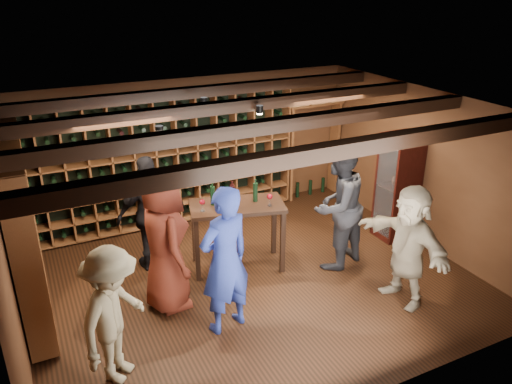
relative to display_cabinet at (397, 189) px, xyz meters
name	(u,v)px	position (x,y,z in m)	size (l,w,h in m)	color
ground	(253,280)	(-2.71, -0.20, -0.86)	(6.00, 6.00, 0.00)	black
room_shell	(251,115)	(-2.71, -0.15, 1.56)	(6.00, 6.00, 6.00)	brown
wine_rack_back	(166,162)	(-3.24, 2.13, 0.29)	(4.65, 0.30, 2.20)	brown
wine_rack_left	(23,224)	(-5.54, 0.62, 0.29)	(0.30, 2.65, 2.20)	brown
crate_shelf	(314,118)	(-0.31, 2.12, 0.71)	(1.20, 0.32, 2.07)	brown
display_cabinet	(397,189)	(0.00, 0.00, 0.00)	(0.55, 0.50, 1.75)	#330D0A
man_blue_shirt	(225,261)	(-3.46, -0.99, 0.09)	(0.69, 0.45, 1.89)	navy
man_grey_suit	(337,206)	(-1.40, -0.32, 0.11)	(0.94, 0.73, 1.94)	black
guest_red_floral	(165,240)	(-3.96, -0.22, 0.11)	(0.94, 0.61, 1.93)	maroon
guest_woman_black	(151,213)	(-3.86, 0.81, 0.02)	(1.02, 0.43, 1.75)	black
guest_khaki	(114,316)	(-4.82, -1.26, -0.07)	(1.02, 0.59, 1.58)	gray
guest_beige	(408,245)	(-1.10, -1.49, -0.03)	(1.53, 0.49, 1.65)	gray
tasting_table	(237,213)	(-2.75, 0.26, 0.03)	(1.48, 1.00, 1.30)	black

